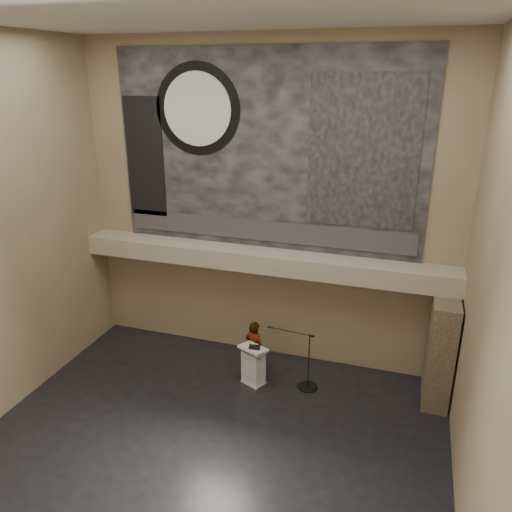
% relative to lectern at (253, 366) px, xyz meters
% --- Properties ---
extents(floor, '(10.00, 10.00, 0.00)m').
position_rel_lectern_xyz_m(floor, '(-0.22, -2.30, -0.55)').
color(floor, black).
rests_on(floor, ground).
extents(ceiling, '(10.00, 10.00, 0.00)m').
position_rel_lectern_xyz_m(ceiling, '(-0.22, -2.30, 7.95)').
color(ceiling, silver).
rests_on(ceiling, wall_back).
extents(wall_back, '(10.00, 0.02, 8.50)m').
position_rel_lectern_xyz_m(wall_back, '(-0.22, 1.70, 3.70)').
color(wall_back, '#7C674E').
rests_on(wall_back, floor).
extents(wall_front, '(10.00, 0.02, 8.50)m').
position_rel_lectern_xyz_m(wall_front, '(-0.22, -6.30, 3.70)').
color(wall_front, '#7C674E').
rests_on(wall_front, floor).
extents(wall_right, '(0.02, 8.00, 8.50)m').
position_rel_lectern_xyz_m(wall_right, '(4.78, -2.30, 3.70)').
color(wall_right, '#7C674E').
rests_on(wall_right, floor).
extents(soffit, '(10.00, 0.80, 0.50)m').
position_rel_lectern_xyz_m(soffit, '(-0.22, 1.30, 2.40)').
color(soffit, gray).
rests_on(soffit, wall_back).
extents(sprinkler_left, '(0.04, 0.04, 0.06)m').
position_rel_lectern_xyz_m(sprinkler_left, '(-1.82, 1.25, 2.12)').
color(sprinkler_left, '#B2893D').
rests_on(sprinkler_left, soffit).
extents(sprinkler_right, '(0.04, 0.04, 0.06)m').
position_rel_lectern_xyz_m(sprinkler_right, '(1.68, 1.25, 2.12)').
color(sprinkler_right, '#B2893D').
rests_on(sprinkler_right, soffit).
extents(banner, '(8.00, 0.05, 5.00)m').
position_rel_lectern_xyz_m(banner, '(-0.22, 1.67, 5.15)').
color(banner, black).
rests_on(banner, wall_back).
extents(banner_text_strip, '(7.76, 0.02, 0.55)m').
position_rel_lectern_xyz_m(banner_text_strip, '(-0.22, 1.63, 3.10)').
color(banner_text_strip, '#2C2C2C').
rests_on(banner_text_strip, banner).
extents(banner_clock_rim, '(2.30, 0.02, 2.30)m').
position_rel_lectern_xyz_m(banner_clock_rim, '(-2.02, 1.63, 6.15)').
color(banner_clock_rim, black).
rests_on(banner_clock_rim, banner).
extents(banner_clock_face, '(1.84, 0.02, 1.84)m').
position_rel_lectern_xyz_m(banner_clock_face, '(-2.02, 1.61, 6.15)').
color(banner_clock_face, silver).
rests_on(banner_clock_face, banner).
extents(banner_building_print, '(2.60, 0.02, 3.60)m').
position_rel_lectern_xyz_m(banner_building_print, '(2.18, 1.63, 5.25)').
color(banner_building_print, black).
rests_on(banner_building_print, banner).
extents(banner_brick_print, '(1.10, 0.02, 3.20)m').
position_rel_lectern_xyz_m(banner_brick_print, '(-3.62, 1.63, 4.85)').
color(banner_brick_print, black).
rests_on(banner_brick_print, banner).
extents(stone_pier, '(0.60, 1.40, 2.70)m').
position_rel_lectern_xyz_m(stone_pier, '(4.43, 0.85, 0.80)').
color(stone_pier, '#433629').
rests_on(stone_pier, floor).
extents(lectern, '(0.81, 0.71, 1.13)m').
position_rel_lectern_xyz_m(lectern, '(0.00, 0.00, 0.00)').
color(lectern, silver).
rests_on(lectern, floor).
extents(binder, '(0.32, 0.28, 0.04)m').
position_rel_lectern_xyz_m(binder, '(0.04, -0.04, 0.56)').
color(binder, black).
rests_on(binder, lectern).
extents(papers, '(0.29, 0.33, 0.00)m').
position_rel_lectern_xyz_m(papers, '(-0.07, -0.06, 0.55)').
color(papers, silver).
rests_on(papers, lectern).
extents(speaker_person, '(0.65, 0.52, 1.55)m').
position_rel_lectern_xyz_m(speaker_person, '(-0.12, 0.47, 0.22)').
color(speaker_person, beige).
rests_on(speaker_person, floor).
extents(mic_stand, '(1.37, 0.52, 1.55)m').
position_rel_lectern_xyz_m(mic_stand, '(1.33, 0.31, -0.33)').
color(mic_stand, black).
rests_on(mic_stand, floor).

